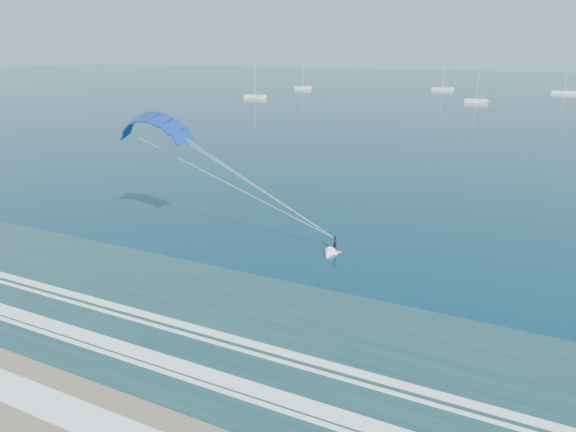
# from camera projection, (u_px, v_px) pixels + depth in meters

# --- Properties ---
(ground) EXTENTS (900.00, 900.00, 0.00)m
(ground) POSITION_uv_depth(u_px,v_px,m) (53.00, 399.00, 28.20)
(ground) COLOR #083248
(ground) RESTS_ON ground
(kitesurfer_rig) EXTENTS (21.23, 8.85, 14.02)m
(kitesurfer_rig) POSITION_uv_depth(u_px,v_px,m) (242.00, 178.00, 46.55)
(kitesurfer_rig) COLOR #C48B17
(kitesurfer_rig) RESTS_ON ground
(sailboat_0) EXTENTS (8.73, 2.40, 11.87)m
(sailboat_0) POSITION_uv_depth(u_px,v_px,m) (255.00, 96.00, 195.49)
(sailboat_0) COLOR silver
(sailboat_0) RESTS_ON ground
(sailboat_1) EXTENTS (7.54, 2.40, 10.52)m
(sailboat_1) POSITION_uv_depth(u_px,v_px,m) (303.00, 88.00, 237.20)
(sailboat_1) COLOR silver
(sailboat_1) RESTS_ON ground
(sailboat_2) EXTENTS (9.35, 2.40, 12.52)m
(sailboat_2) POSITION_uv_depth(u_px,v_px,m) (442.00, 89.00, 231.92)
(sailboat_2) COLOR silver
(sailboat_2) RESTS_ON ground
(sailboat_3) EXTENTS (7.42, 2.40, 10.47)m
(sailboat_3) POSITION_uv_depth(u_px,v_px,m) (476.00, 101.00, 179.64)
(sailboat_3) COLOR silver
(sailboat_3) RESTS_ON ground
(sailboat_7) EXTENTS (9.48, 2.40, 11.13)m
(sailboat_7) POSITION_uv_depth(u_px,v_px,m) (564.00, 92.00, 213.40)
(sailboat_7) COLOR silver
(sailboat_7) RESTS_ON ground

